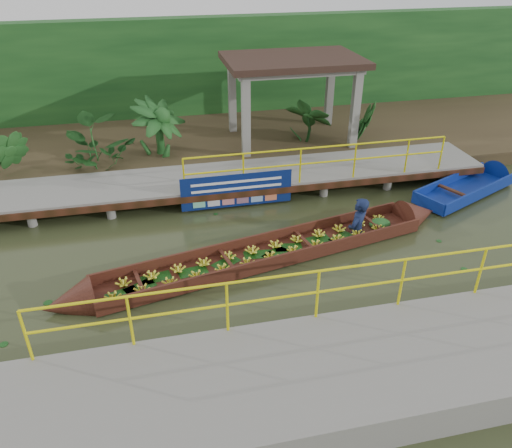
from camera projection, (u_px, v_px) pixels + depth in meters
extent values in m
plane|color=#2F361B|center=(240.00, 259.00, 11.71)|extent=(80.00, 80.00, 0.00)
cube|color=#36291B|center=(200.00, 139.00, 17.92)|extent=(30.00, 8.00, 0.45)
cube|color=gray|center=(217.00, 178.00, 14.41)|extent=(16.00, 2.00, 0.15)
cube|color=black|center=(223.00, 196.00, 13.61)|extent=(16.00, 0.12, 0.18)
cylinder|color=yellow|center=(320.00, 147.00, 13.59)|extent=(7.50, 0.05, 0.05)
cylinder|color=yellow|center=(319.00, 163.00, 13.81)|extent=(7.50, 0.05, 0.05)
cylinder|color=yellow|center=(319.00, 164.00, 13.84)|extent=(0.05, 0.05, 1.00)
cylinder|color=gray|center=(3.00, 195.00, 14.09)|extent=(0.24, 0.24, 0.55)
cylinder|color=gray|center=(72.00, 214.00, 13.12)|extent=(0.24, 0.24, 0.55)
cylinder|color=gray|center=(77.00, 188.00, 14.47)|extent=(0.24, 0.24, 0.55)
cylinder|color=gray|center=(149.00, 206.00, 13.50)|extent=(0.24, 0.24, 0.55)
cylinder|color=gray|center=(147.00, 182.00, 14.85)|extent=(0.24, 0.24, 0.55)
cylinder|color=gray|center=(222.00, 199.00, 13.88)|extent=(0.24, 0.24, 0.55)
cylinder|color=gray|center=(213.00, 176.00, 15.23)|extent=(0.24, 0.24, 0.55)
cylinder|color=gray|center=(291.00, 192.00, 14.25)|extent=(0.24, 0.24, 0.55)
cylinder|color=gray|center=(277.00, 170.00, 15.60)|extent=(0.24, 0.24, 0.55)
cylinder|color=gray|center=(356.00, 185.00, 14.63)|extent=(0.24, 0.24, 0.55)
cylinder|color=gray|center=(337.00, 164.00, 15.98)|extent=(0.24, 0.24, 0.55)
cylinder|color=gray|center=(418.00, 179.00, 15.01)|extent=(0.24, 0.24, 0.55)
cylinder|color=gray|center=(394.00, 159.00, 16.36)|extent=(0.24, 0.24, 0.55)
cylinder|color=gray|center=(222.00, 199.00, 13.88)|extent=(0.24, 0.24, 0.55)
cube|color=gray|center=(348.00, 376.00, 8.20)|extent=(18.00, 2.40, 0.70)
cylinder|color=yellow|center=(330.00, 270.00, 8.49)|extent=(10.00, 0.05, 0.05)
cylinder|color=yellow|center=(329.00, 291.00, 8.72)|extent=(10.00, 0.05, 0.05)
cylinder|color=yellow|center=(328.00, 293.00, 8.74)|extent=(0.05, 0.05, 1.00)
cube|color=gray|center=(246.00, 121.00, 15.43)|extent=(0.25, 0.25, 2.80)
cube|color=gray|center=(355.00, 113.00, 16.11)|extent=(0.25, 0.25, 2.80)
cube|color=gray|center=(232.00, 99.00, 17.46)|extent=(0.25, 0.25, 2.80)
cube|color=gray|center=(330.00, 93.00, 18.14)|extent=(0.25, 0.25, 2.80)
cube|color=gray|center=(293.00, 66.00, 16.13)|extent=(4.00, 2.60, 0.12)
cube|color=#2F1E17|center=(293.00, 60.00, 16.03)|extent=(4.40, 3.00, 0.20)
cube|color=#133D17|center=(190.00, 73.00, 19.14)|extent=(30.00, 0.80, 4.00)
cube|color=#33160E|center=(267.00, 256.00, 11.70)|extent=(8.05, 2.65, 0.06)
cube|color=#33160E|center=(258.00, 241.00, 12.03)|extent=(7.86, 1.73, 0.34)
cube|color=#33160E|center=(277.00, 262.00, 11.24)|extent=(7.86, 1.73, 0.34)
cone|color=#33160E|center=(68.00, 304.00, 10.06)|extent=(1.18, 1.15, 0.96)
cone|color=#33160E|center=(418.00, 215.00, 13.27)|extent=(1.18, 1.15, 0.96)
ellipsoid|color=#133D17|center=(380.00, 224.00, 12.81)|extent=(0.64, 0.55, 0.26)
imported|color=#101A3D|center=(361.00, 199.00, 12.12)|extent=(0.81, 0.79, 1.88)
cube|color=navy|center=(464.00, 191.00, 14.53)|extent=(3.52, 2.32, 0.11)
cube|color=navy|center=(449.00, 181.00, 14.81)|extent=(3.13, 1.46, 0.34)
cube|color=navy|center=(481.00, 193.00, 14.11)|extent=(3.13, 1.46, 0.34)
cube|color=navy|center=(428.00, 203.00, 13.58)|extent=(0.48, 0.96, 0.34)
cone|color=navy|center=(500.00, 173.00, 15.49)|extent=(1.01, 1.15, 0.95)
cube|color=black|center=(453.00, 191.00, 14.15)|extent=(0.52, 0.98, 0.06)
cube|color=navy|center=(237.00, 190.00, 13.60)|extent=(3.07, 0.03, 0.96)
cube|color=white|center=(237.00, 182.00, 13.45)|extent=(2.49, 0.01, 0.07)
cube|color=white|center=(237.00, 188.00, 13.55)|extent=(2.49, 0.01, 0.07)
imported|color=#133D17|center=(1.00, 146.00, 14.39)|extent=(1.37, 1.37, 1.71)
imported|color=#133D17|center=(91.00, 139.00, 14.87)|extent=(1.37, 1.37, 1.71)
imported|color=#133D17|center=(158.00, 134.00, 15.24)|extent=(1.37, 1.37, 1.71)
imported|color=#133D17|center=(314.00, 123.00, 16.18)|extent=(1.37, 1.37, 1.71)
imported|color=#133D17|center=(357.00, 120.00, 16.47)|extent=(1.37, 1.37, 1.71)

